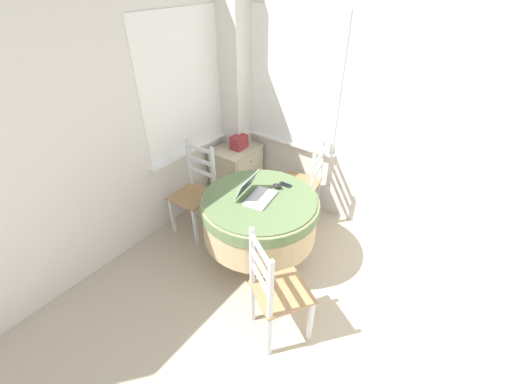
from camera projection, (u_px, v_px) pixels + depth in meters
corner_room_shell at (281, 132)px, 3.06m from camera, size 4.19×5.09×2.55m
round_dining_table at (260, 214)px, 3.24m from camera, size 1.11×1.11×0.74m
laptop at (256, 193)px, 3.12m from camera, size 0.38×0.33×0.20m
computer_mouse at (277, 186)px, 3.26m from camera, size 0.06×0.09×0.05m
cell_phone at (285, 185)px, 3.31m from camera, size 0.06×0.12×0.01m
dining_chair_near_back_window at (195, 192)px, 3.70m from camera, size 0.42×0.40×1.00m
dining_chair_near_right_window at (304, 183)px, 3.86m from camera, size 0.45×0.47×1.00m
dining_chair_camera_near at (276, 292)px, 2.58m from camera, size 0.55×0.54×1.00m
corner_cabinet at (237, 171)px, 4.37m from camera, size 0.58×0.47×0.65m
storage_box at (239, 142)px, 4.14m from camera, size 0.20×0.14×0.16m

